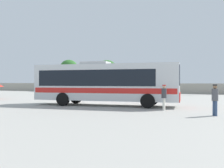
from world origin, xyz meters
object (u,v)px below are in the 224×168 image
attendant_by_bus_door (164,96)px  passenger_waiting_on_apron (215,98)px  parked_car_leftmost_silver (94,88)px  parked_car_second_silver (124,89)px  coach_bus_silver_red (104,82)px  roadside_tree_left (69,67)px  roadside_tree_midleft (107,68)px

attendant_by_bus_door → passenger_waiting_on_apron: bearing=-27.4°
passenger_waiting_on_apron → parked_car_leftmost_silver: bearing=130.1°
parked_car_leftmost_silver → parked_car_second_silver: size_ratio=1.00×
coach_bus_silver_red → roadside_tree_left: 33.73m
parked_car_leftmost_silver → passenger_waiting_on_apron: bearing=-49.9°
coach_bus_silver_red → parked_car_leftmost_silver: size_ratio=2.85×
roadside_tree_left → roadside_tree_midleft: roadside_tree_left is taller
roadside_tree_left → parked_car_second_silver: bearing=-23.6°
parked_car_second_silver → roadside_tree_midleft: roadside_tree_midleft is taller
parked_car_leftmost_silver → roadside_tree_midleft: roadside_tree_midleft is taller
passenger_waiting_on_apron → parked_car_leftmost_silver: 30.83m
attendant_by_bus_door → roadside_tree_left: 38.25m
parked_car_leftmost_silver → roadside_tree_midleft: (-1.87, 9.51, 3.98)m
parked_car_second_silver → roadside_tree_left: bearing=156.4°
passenger_waiting_on_apron → roadside_tree_midleft: 39.76m
parked_car_leftmost_silver → parked_car_second_silver: parked_car_second_silver is taller
parked_car_leftmost_silver → attendant_by_bus_door: bearing=-52.7°
parked_car_leftmost_silver → coach_bus_silver_red: bearing=-60.4°
coach_bus_silver_red → parked_car_leftmost_silver: bearing=119.6°
coach_bus_silver_red → roadside_tree_midleft: bearing=114.2°
parked_car_leftmost_silver → parked_car_second_silver: 5.78m
attendant_by_bus_door → roadside_tree_left: roadside_tree_left is taller
coach_bus_silver_red → roadside_tree_left: roadside_tree_left is taller
coach_bus_silver_red → parked_car_second_silver: (-5.84, 19.98, -1.06)m
coach_bus_silver_red → parked_car_leftmost_silver: 23.53m
attendant_by_bus_door → parked_car_second_silver: bearing=117.0°
attendant_by_bus_door → roadside_tree_midleft: bearing=120.6°
coach_bus_silver_red → attendant_by_bus_door: (5.10, -1.50, -0.91)m
coach_bus_silver_red → roadside_tree_midleft: roadside_tree_midleft is taller
coach_bus_silver_red → attendant_by_bus_door: coach_bus_silver_red is taller
coach_bus_silver_red → parked_car_second_silver: coach_bus_silver_red is taller
roadside_tree_left → attendant_by_bus_door: bearing=-47.3°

